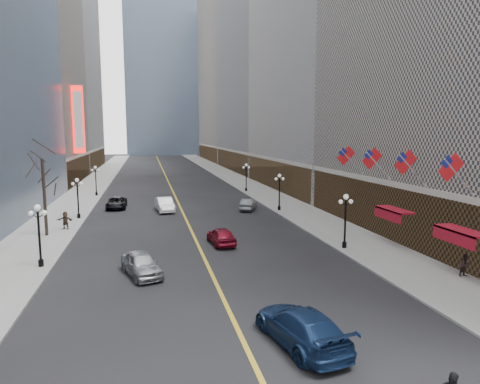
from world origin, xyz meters
name	(u,v)px	position (x,y,z in m)	size (l,w,h in m)	color
sidewalk_east	(253,188)	(14.00, 70.00, 0.07)	(6.00, 230.00, 0.15)	gray
sidewalk_west	(85,193)	(-14.00, 70.00, 0.07)	(6.00, 230.00, 0.15)	gray
lane_line	(169,184)	(0.00, 80.00, 0.01)	(0.25, 200.00, 0.02)	gold
bldg_east_c	(279,76)	(29.88, 106.00, 24.18)	(26.60, 40.60, 48.80)	#98989B
bldg_east_d	(243,71)	(29.90, 149.00, 31.17)	(26.60, 46.60, 62.80)	#A19586
bldg_west_c	(0,48)	(-29.88, 87.00, 25.19)	(26.60, 30.60, 50.80)	#A19586
bldg_west_d	(40,29)	(-29.92, 121.00, 36.17)	(26.60, 38.60, 72.80)	beige
streetlamp_east_1	(345,215)	(11.80, 30.00, 2.90)	(1.26, 0.44, 4.52)	black
streetlamp_east_2	(279,188)	(11.80, 48.00, 2.90)	(1.26, 0.44, 4.52)	black
streetlamp_east_3	(246,174)	(11.80, 66.00, 2.90)	(1.26, 0.44, 4.52)	black
streetlamp_west_1	(39,229)	(-11.80, 30.00, 2.90)	(1.26, 0.44, 4.52)	black
streetlamp_west_2	(78,194)	(-11.80, 48.00, 2.90)	(1.26, 0.44, 4.52)	black
streetlamp_west_3	(96,178)	(-11.80, 66.00, 2.90)	(1.26, 0.44, 4.52)	black
flag_2	(453,170)	(15.31, 22.00, 7.29)	(2.87, 0.12, 2.87)	#B2B2B7
flag_3	(408,164)	(15.31, 27.00, 7.29)	(2.87, 0.12, 2.87)	#B2B2B7
flag_4	(374,160)	(15.31, 32.00, 7.29)	(2.87, 0.12, 2.87)	#B2B2B7
flag_5	(348,157)	(15.31, 37.00, 7.29)	(2.87, 0.12, 2.87)	#B2B2B7
awning_b	(459,232)	(16.11, 22.00, 3.08)	(1.40, 4.00, 0.93)	maroon
awning_c	(392,211)	(16.11, 30.00, 3.08)	(1.40, 4.00, 0.93)	maroon
theatre_marquee	(78,120)	(-15.88, 80.00, 12.00)	(2.00, 0.55, 12.00)	red
tree_west_far	(43,171)	(-13.50, 40.00, 6.24)	(3.60, 3.60, 7.92)	#2D231C
car_nb_near	(141,264)	(-4.72, 26.87, 0.81)	(1.91, 4.75, 1.62)	#96999D
car_nb_mid	(165,205)	(-2.11, 50.97, 0.86)	(1.81, 5.20, 1.71)	white
car_nb_far	(117,203)	(-8.08, 54.30, 0.72)	(2.39, 5.19, 1.44)	black
car_sb_near	(301,327)	(2.52, 15.43, 0.86)	(2.41, 5.93, 1.72)	navy
car_sb_mid	(221,236)	(2.00, 33.80, 0.77)	(1.81, 4.50, 1.53)	maroon
car_sb_far	(248,204)	(8.22, 49.67, 0.72)	(1.53, 4.40, 1.45)	#54595D
ped_east_walk	(465,265)	(16.40, 21.58, 0.93)	(0.76, 0.42, 1.56)	black
ped_west_far	(65,220)	(-12.24, 42.37, 1.04)	(1.65, 0.47, 1.78)	#32271C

